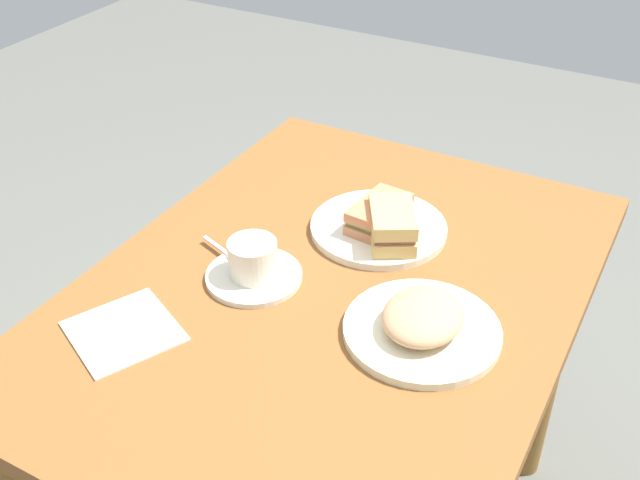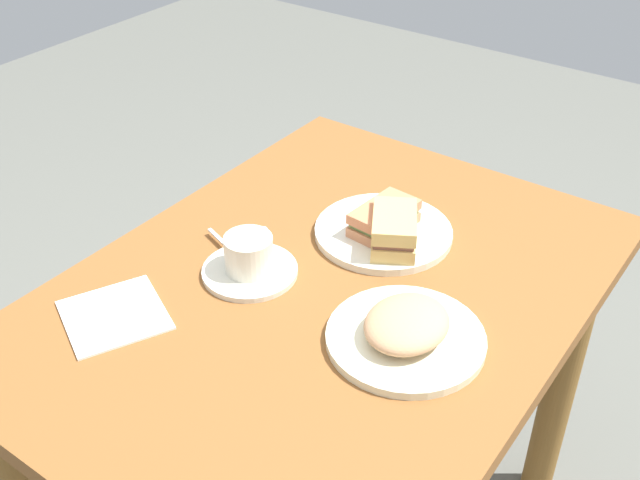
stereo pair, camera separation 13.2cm
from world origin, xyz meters
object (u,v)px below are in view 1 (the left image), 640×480
(sandwich_back, at_px, (392,225))
(coffee_cup, at_px, (253,257))
(side_plate, at_px, (422,331))
(dining_table, at_px, (331,350))
(napkin, at_px, (124,331))
(coffee_saucer, at_px, (254,276))
(sandwich_front, at_px, (381,215))
(spoon, at_px, (226,253))
(sandwich_plate, at_px, (381,229))

(sandwich_back, height_order, coffee_cup, sandwich_back)
(coffee_cup, bearing_deg, side_plate, 90.69)
(dining_table, relative_size, napkin, 6.87)
(coffee_cup, bearing_deg, coffee_saucer, 11.88)
(side_plate, distance_m, napkin, 0.45)
(sandwich_front, relative_size, side_plate, 0.55)
(sandwich_back, relative_size, spoon, 1.46)
(sandwich_front, bearing_deg, coffee_cup, -29.19)
(dining_table, height_order, sandwich_front, sandwich_front)
(spoon, bearing_deg, sandwich_back, 126.32)
(sandwich_front, xyz_separation_m, side_plate, (0.22, 0.17, -0.03))
(coffee_saucer, height_order, side_plate, side_plate)
(dining_table, relative_size, sandwich_front, 7.74)
(sandwich_back, height_order, side_plate, sandwich_back)
(napkin, bearing_deg, sandwich_plate, 152.45)
(dining_table, distance_m, sandwich_back, 0.24)
(sandwich_front, distance_m, coffee_saucer, 0.26)
(spoon, distance_m, napkin, 0.24)
(coffee_saucer, bearing_deg, napkin, -25.92)
(dining_table, xyz_separation_m, side_plate, (0.04, 0.18, 0.15))
(coffee_cup, relative_size, napkin, 0.73)
(sandwich_plate, relative_size, sandwich_front, 1.86)
(sandwich_back, bearing_deg, coffee_saucer, -39.39)
(sandwich_front, bearing_deg, sandwich_plate, 80.27)
(dining_table, distance_m, sandwich_plate, 0.24)
(coffee_saucer, bearing_deg, spoon, -109.36)
(side_plate, bearing_deg, sandwich_plate, -142.26)
(sandwich_plate, height_order, side_plate, same)
(coffee_saucer, relative_size, coffee_cup, 1.48)
(sandwich_plate, height_order, spoon, spoon)
(coffee_cup, distance_m, napkin, 0.24)
(spoon, xyz_separation_m, side_plate, (0.02, 0.37, -0.01))
(dining_table, distance_m, sandwich_front, 0.26)
(sandwich_front, relative_size, sandwich_back, 0.94)
(sandwich_front, bearing_deg, spoon, -44.25)
(sandwich_back, bearing_deg, napkin, -32.96)
(sandwich_front, distance_m, side_plate, 0.28)
(side_plate, bearing_deg, napkin, -61.86)
(spoon, bearing_deg, dining_table, 96.14)
(sandwich_front, xyz_separation_m, coffee_saucer, (0.23, -0.13, -0.03))
(dining_table, xyz_separation_m, napkin, (0.25, -0.22, 0.15))
(dining_table, xyz_separation_m, sandwich_back, (-0.15, 0.04, 0.19))
(sandwich_front, xyz_separation_m, coffee_cup, (0.23, -0.13, 0.01))
(sandwich_front, distance_m, spoon, 0.28)
(dining_table, relative_size, coffee_saucer, 6.40)
(dining_table, xyz_separation_m, sandwich_front, (-0.18, 0.00, 0.18))
(dining_table, height_order, coffee_cup, coffee_cup)
(sandwich_plate, xyz_separation_m, sandwich_front, (-0.00, -0.00, 0.03))
(coffee_saucer, xyz_separation_m, coffee_cup, (-0.00, -0.00, 0.04))
(sandwich_front, distance_m, coffee_cup, 0.26)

